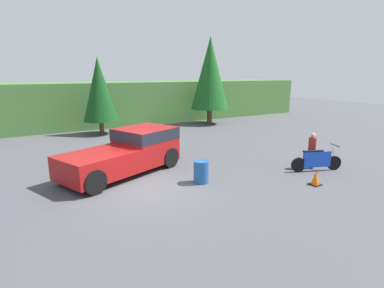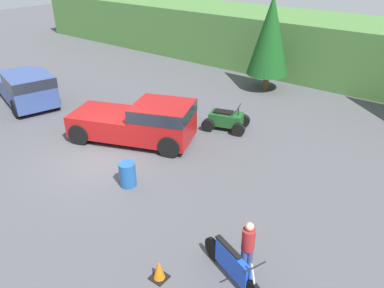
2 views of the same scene
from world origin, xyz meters
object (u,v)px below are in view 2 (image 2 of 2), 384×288
at_px(quad_atv, 226,120).
at_px(rider_person, 248,246).
at_px(pickup_truck_red, 142,121).
at_px(dirt_bike, 232,265).
at_px(traffic_cone, 159,271).
at_px(steel_barrel, 128,174).
at_px(pickup_truck_second, 26,86).

distance_m(quad_atv, rider_person, 8.50).
xyz_separation_m(pickup_truck_red, dirt_bike, (7.02, -4.03, -0.49)).
height_order(pickup_truck_red, traffic_cone, pickup_truck_red).
xyz_separation_m(traffic_cone, steel_barrel, (-3.64, 2.41, 0.19)).
bearing_deg(dirt_bike, pickup_truck_red, 171.10).
relative_size(pickup_truck_second, rider_person, 3.45).
xyz_separation_m(dirt_bike, quad_atv, (-4.92, 7.22, -0.03)).
bearing_deg(quad_atv, pickup_truck_second, -176.85).
relative_size(pickup_truck_red, traffic_cone, 10.09).
height_order(rider_person, traffic_cone, rider_person).
distance_m(pickup_truck_second, steel_barrel, 9.96).
bearing_deg(pickup_truck_red, traffic_cone, -64.61).
xyz_separation_m(pickup_truck_red, pickup_truck_second, (-7.81, -0.62, 0.00)).
relative_size(dirt_bike, quad_atv, 0.98).
bearing_deg(pickup_truck_red, quad_atv, 34.67).
bearing_deg(dirt_bike, quad_atv, 145.18).
distance_m(dirt_bike, traffic_cone, 1.84).
bearing_deg(pickup_truck_red, pickup_truck_second, 162.55).
bearing_deg(rider_person, pickup_truck_red, 176.33).
xyz_separation_m(quad_atv, traffic_cone, (3.46, -8.32, -0.19)).
xyz_separation_m(pickup_truck_second, steel_barrel, (9.73, -2.09, -0.52)).
bearing_deg(rider_person, pickup_truck_second, -168.27).
height_order(pickup_truck_red, quad_atv, pickup_truck_red).
height_order(pickup_truck_second, traffic_cone, pickup_truck_second).
distance_m(pickup_truck_red, quad_atv, 3.86).
bearing_deg(rider_person, dirt_bike, -87.58).
distance_m(pickup_truck_second, traffic_cone, 14.13).
bearing_deg(traffic_cone, quad_atv, 112.59).
height_order(pickup_truck_red, steel_barrel, pickup_truck_red).
bearing_deg(pickup_truck_second, pickup_truck_red, 20.43).
distance_m(pickup_truck_red, rider_person, 8.04).
relative_size(quad_atv, rider_person, 1.41).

